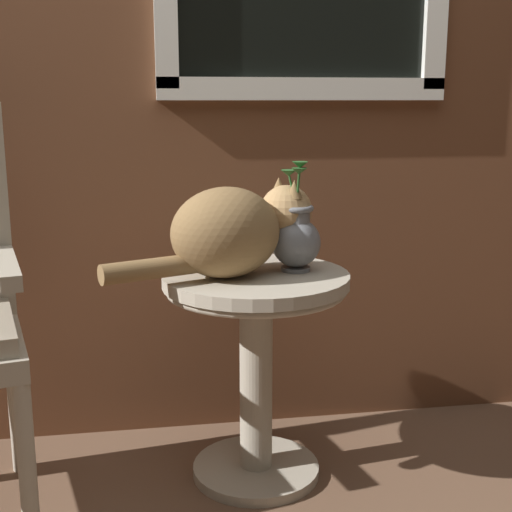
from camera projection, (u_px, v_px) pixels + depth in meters
back_wall at (218, 30)px, 2.18m from camera, size 4.00×0.07×2.60m
wicker_side_table at (256, 335)px, 2.02m from camera, size 0.53×0.53×0.62m
cat at (233, 230)px, 1.93m from camera, size 0.60×0.34×0.26m
pewter_vase_with_ivy at (296, 237)px, 1.99m from camera, size 0.14×0.14×0.31m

